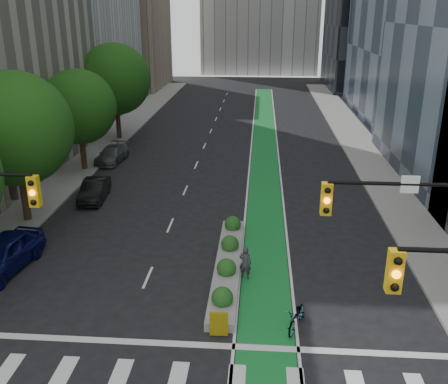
% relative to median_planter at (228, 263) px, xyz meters
% --- Properties ---
extents(ground, '(160.00, 160.00, 0.00)m').
position_rel_median_planter_xyz_m(ground, '(-1.20, -7.04, -0.37)').
color(ground, black).
rests_on(ground, ground).
extents(sidewalk_left, '(3.60, 90.00, 0.15)m').
position_rel_median_planter_xyz_m(sidewalk_left, '(-13.00, 17.96, -0.30)').
color(sidewalk_left, gray).
rests_on(sidewalk_left, ground).
extents(sidewalk_right, '(3.60, 90.00, 0.15)m').
position_rel_median_planter_xyz_m(sidewalk_right, '(10.60, 17.96, -0.30)').
color(sidewalk_right, gray).
rests_on(sidewalk_right, ground).
extents(bike_lane_paint, '(2.20, 70.00, 0.01)m').
position_rel_median_planter_xyz_m(bike_lane_paint, '(1.80, 22.96, -0.37)').
color(bike_lane_paint, '#167C31').
rests_on(bike_lane_paint, ground).
extents(building_tan_far, '(14.00, 16.00, 26.00)m').
position_rel_median_planter_xyz_m(building_tan_far, '(-21.20, 58.96, 12.63)').
color(building_tan_far, tan).
rests_on(building_tan_far, ground).
extents(tree_mid, '(6.40, 6.40, 8.78)m').
position_rel_median_planter_xyz_m(tree_mid, '(-12.20, 4.96, 5.20)').
color(tree_mid, black).
rests_on(tree_mid, ground).
extents(tree_midfar, '(5.60, 5.60, 7.76)m').
position_rel_median_planter_xyz_m(tree_midfar, '(-12.20, 14.96, 4.57)').
color(tree_midfar, black).
rests_on(tree_midfar, ground).
extents(tree_far, '(6.60, 6.60, 9.00)m').
position_rel_median_planter_xyz_m(tree_far, '(-12.20, 24.96, 5.32)').
color(tree_far, black).
rests_on(tree_far, ground).
extents(median_planter, '(1.20, 10.26, 1.10)m').
position_rel_median_planter_xyz_m(median_planter, '(0.00, 0.00, 0.00)').
color(median_planter, gray).
rests_on(median_planter, ground).
extents(bicycle, '(1.27, 2.01, 1.00)m').
position_rel_median_planter_xyz_m(bicycle, '(3.00, -4.46, 0.13)').
color(bicycle, gray).
rests_on(bicycle, ground).
extents(cyclist, '(0.66, 0.52, 1.61)m').
position_rel_median_planter_xyz_m(cyclist, '(0.85, -0.76, 0.43)').
color(cyclist, '#35303A').
rests_on(cyclist, ground).
extents(parked_car_left_near, '(2.61, 5.23, 1.71)m').
position_rel_median_planter_xyz_m(parked_car_left_near, '(-10.70, -0.85, 0.48)').
color(parked_car_left_near, '#0B0F47').
rests_on(parked_car_left_near, ground).
extents(parked_car_left_mid, '(1.76, 4.17, 1.34)m').
position_rel_median_planter_xyz_m(parked_car_left_mid, '(-9.39, 8.78, 0.30)').
color(parked_car_left_mid, black).
rests_on(parked_car_left_mid, ground).
extents(parked_car_left_far, '(2.10, 4.56, 1.29)m').
position_rel_median_planter_xyz_m(parked_car_left_far, '(-10.70, 17.38, 0.27)').
color(parked_car_left_far, '#585B5D').
rests_on(parked_car_left_far, ground).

